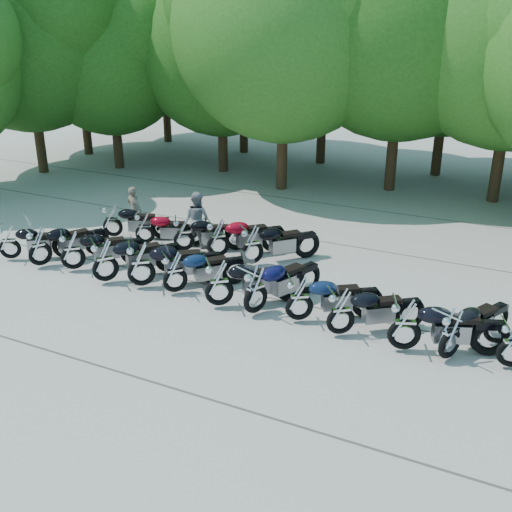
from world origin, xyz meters
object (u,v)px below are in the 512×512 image
at_px(motorcycle_5, 175,271).
at_px(motorcycle_18, 252,244).
at_px(motorcycle_14, 112,219).
at_px(motorcycle_15, 145,227).
at_px(motorcycle_8, 300,297).
at_px(rider_0, 134,210).
at_px(motorcycle_17, 218,237).
at_px(motorcycle_0, 9,241).
at_px(motorcycle_2, 72,249).
at_px(motorcycle_4, 141,263).
at_px(motorcycle_7, 255,288).
at_px(motorcycle_10, 405,323).
at_px(motorcycle_9, 341,310).
at_px(motorcycle_3, 105,259).
at_px(motorcycle_16, 184,233).
at_px(rider_1, 197,219).
at_px(motorcycle_1, 39,245).
at_px(motorcycle_11, 451,332).

xyz_separation_m(motorcycle_5, motorcycle_18, (0.95, 2.57, 0.04)).
xyz_separation_m(motorcycle_14, motorcycle_15, (1.31, -0.05, -0.03)).
bearing_deg(motorcycle_8, rider_0, 30.31).
bearing_deg(motorcycle_17, motorcycle_0, 72.74).
xyz_separation_m(motorcycle_2, motorcycle_17, (3.23, 2.64, 0.03)).
bearing_deg(motorcycle_17, motorcycle_18, -138.10).
height_order(motorcycle_4, motorcycle_7, motorcycle_4).
bearing_deg(motorcycle_10, rider_0, 47.52).
bearing_deg(motorcycle_5, motorcycle_9, -141.92).
height_order(motorcycle_3, motorcycle_8, motorcycle_3).
distance_m(motorcycle_8, motorcycle_17, 4.55).
xyz_separation_m(motorcycle_7, motorcycle_16, (-3.80, 2.78, -0.08)).
bearing_deg(motorcycle_8, motorcycle_9, -135.40).
relative_size(motorcycle_2, motorcycle_4, 0.92).
height_order(motorcycle_5, motorcycle_9, motorcycle_9).
distance_m(motorcycle_3, motorcycle_18, 4.14).
bearing_deg(motorcycle_4, motorcycle_3, 60.96).
bearing_deg(motorcycle_9, motorcycle_5, 49.25).
bearing_deg(motorcycle_0, rider_0, -59.80).
height_order(motorcycle_2, motorcycle_17, motorcycle_17).
bearing_deg(motorcycle_10, motorcycle_16, 46.72).
distance_m(motorcycle_5, rider_1, 3.58).
relative_size(motorcycle_4, motorcycle_9, 1.11).
relative_size(motorcycle_14, motorcycle_15, 1.05).
bearing_deg(motorcycle_0, motorcycle_17, -95.49).
distance_m(motorcycle_10, rider_1, 8.19).
xyz_separation_m(motorcycle_5, motorcycle_9, (4.58, -0.23, 0.00)).
relative_size(motorcycle_1, motorcycle_18, 0.97).
distance_m(motorcycle_0, motorcycle_17, 6.17).
distance_m(motorcycle_4, motorcycle_15, 3.27).
bearing_deg(motorcycle_8, motorcycle_7, 61.75).
bearing_deg(motorcycle_10, motorcycle_5, 65.51).
distance_m(motorcycle_17, rider_1, 1.32).
distance_m(motorcycle_3, motorcycle_14, 3.60).
height_order(motorcycle_9, motorcycle_11, motorcycle_11).
height_order(motorcycle_2, motorcycle_5, motorcycle_2).
bearing_deg(motorcycle_0, motorcycle_8, -121.79).
bearing_deg(rider_1, motorcycle_14, 20.76).
bearing_deg(motorcycle_18, rider_0, 32.17).
height_order(motorcycle_15, rider_1, rider_1).
height_order(motorcycle_3, motorcycle_11, motorcycle_3).
relative_size(motorcycle_17, motorcycle_18, 1.01).
bearing_deg(motorcycle_10, motorcycle_17, 43.06).
bearing_deg(rider_0, motorcycle_8, 163.17).
bearing_deg(motorcycle_4, motorcycle_1, 53.47).
xyz_separation_m(motorcycle_9, motorcycle_11, (2.39, 0.03, 0.02)).
distance_m(motorcycle_1, motorcycle_7, 6.87).
height_order(motorcycle_4, motorcycle_17, motorcycle_4).
height_order(motorcycle_0, motorcycle_15, motorcycle_0).
xyz_separation_m(motorcycle_4, motorcycle_17, (0.80, 2.72, -0.03)).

